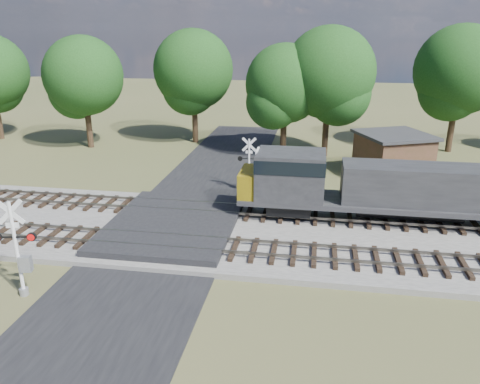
# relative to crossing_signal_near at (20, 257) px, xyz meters

# --- Properties ---
(ground) EXTENTS (160.00, 160.00, 0.00)m
(ground) POSITION_rel_crossing_signal_near_xyz_m (4.26, 7.13, -1.85)
(ground) COLOR #484F2A
(ground) RESTS_ON ground
(ballast_bed) EXTENTS (140.00, 10.00, 0.30)m
(ballast_bed) POSITION_rel_crossing_signal_near_xyz_m (14.26, 7.63, -1.70)
(ballast_bed) COLOR gray
(ballast_bed) RESTS_ON ground
(road) EXTENTS (7.00, 60.00, 0.08)m
(road) POSITION_rel_crossing_signal_near_xyz_m (4.26, 7.13, -1.81)
(road) COLOR black
(road) RESTS_ON ground
(crossing_panel) EXTENTS (7.00, 9.00, 0.62)m
(crossing_panel) POSITION_rel_crossing_signal_near_xyz_m (4.26, 7.63, -1.54)
(crossing_panel) COLOR #262628
(crossing_panel) RESTS_ON ground
(track_near) EXTENTS (140.00, 2.60, 0.33)m
(track_near) POSITION_rel_crossing_signal_near_xyz_m (7.39, 5.13, -1.44)
(track_near) COLOR black
(track_near) RESTS_ON ballast_bed
(track_far) EXTENTS (140.00, 2.60, 0.33)m
(track_far) POSITION_rel_crossing_signal_near_xyz_m (7.39, 10.13, -1.44)
(track_far) COLOR black
(track_far) RESTS_ON ballast_bed
(crossing_signal_near) EXTENTS (1.78, 0.50, 4.45)m
(crossing_signal_near) POSITION_rel_crossing_signal_near_xyz_m (0.00, 0.00, 0.00)
(crossing_signal_near) COLOR silver
(crossing_signal_near) RESTS_ON ground
(crossing_signal_far) EXTENTS (1.59, 0.34, 3.93)m
(crossing_signal_far) POSITION_rel_crossing_signal_near_xyz_m (7.50, 14.84, -0.22)
(crossing_signal_far) COLOR silver
(crossing_signal_far) RESTS_ON ground
(equipment_shed) EXTENTS (6.50, 6.50, 3.36)m
(equipment_shed) POSITION_rel_crossing_signal_near_xyz_m (17.96, 20.42, -0.15)
(equipment_shed) COLOR #42301C
(equipment_shed) RESTS_ON ground
(treeline) EXTENTS (75.95, 12.03, 11.70)m
(treeline) POSITION_rel_crossing_signal_near_xyz_m (12.10, 26.80, 5.11)
(treeline) COLOR black
(treeline) RESTS_ON ground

